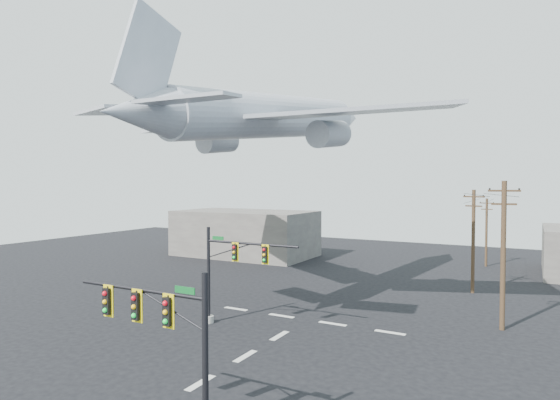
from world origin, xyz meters
The scene contains 10 objects.
ground centered at (0.00, 0.00, 0.00)m, with size 120.00×120.00×0.00m, color black.
lane_markings centered at (0.00, 5.33, 0.01)m, with size 14.00×21.20×0.01m.
signal_mast_near centered at (2.48, -4.90, 3.73)m, with size 6.52×0.72×6.58m.
signal_mast_far centered at (-4.12, 8.08, 3.62)m, with size 7.28×0.73×6.67m.
utility_pole_a centered at (12.34, 16.09, 5.15)m, with size 1.97×0.44×9.85m.
utility_pole_b centered at (9.42, 26.37, 4.78)m, with size 1.81×0.62×9.13m.
utility_pole_c centered at (9.27, 41.40, 4.16)m, with size 1.62×0.32×7.94m.
power_lines centered at (9.98, 28.62, 8.28)m, with size 4.70×25.31×0.92m.
airliner centered at (-4.62, 15.06, 15.00)m, with size 30.30×32.04×8.32m.
building_left centered at (-20.00, 35.00, 3.00)m, with size 18.00×10.00×6.00m, color #69645D.
Camera 1 is at (14.03, -17.74, 9.65)m, focal length 30.00 mm.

